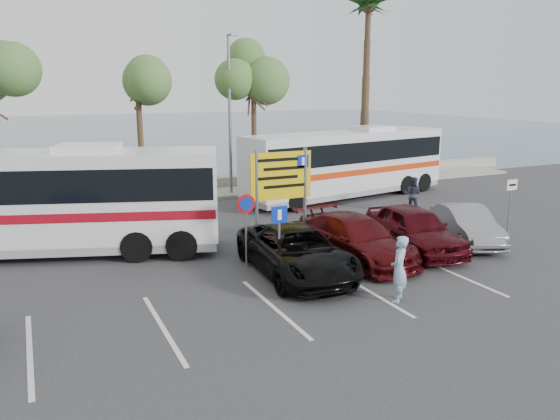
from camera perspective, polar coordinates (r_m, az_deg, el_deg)
name	(u,v)px	position (r m, az deg, el deg)	size (l,w,h in m)	color
ground	(297,288)	(15.73, 1.82, -8.13)	(120.00, 120.00, 0.00)	#2F2F31
kerb_strip	(174,197)	(28.44, -11.07, 1.32)	(44.00, 2.40, 0.15)	gray
seawall	(164,187)	(30.31, -12.02, 2.41)	(48.00, 0.80, 0.60)	#AAA088
sea	(81,132)	(73.60, -20.06, 7.66)	(140.00, 140.00, 0.00)	#3E5863
tree_mid	(136,64)	(27.59, -14.78, 14.55)	(3.20, 3.20, 8.00)	#382619
tree_right	(253,76)	(29.31, -2.79, 13.86)	(3.20, 3.20, 7.40)	#382619
palm_tree	(368,9)	(32.90, 9.22, 20.07)	(4.80, 4.80, 11.20)	#382619
street_lamp_right	(230,107)	(28.33, -5.23, 10.69)	(0.45, 1.15, 8.01)	slate
direction_sign	(281,184)	(18.28, 0.14, 2.76)	(2.20, 0.12, 3.60)	slate
sign_no_stop	(246,218)	(17.10, -3.56, -0.89)	(0.60, 0.08, 2.35)	slate
sign_parking	(279,232)	(15.87, -0.08, -2.35)	(0.50, 0.07, 2.25)	slate
sign_taxi	(510,200)	(22.40, 22.94, 0.99)	(0.50, 0.07, 2.20)	slate
lane_markings	(276,307)	(14.43, -0.45, -10.09)	(12.02, 4.20, 0.01)	silver
coach_bus_left	(36,205)	(19.96, -24.11, 0.47)	(12.22, 6.21, 3.75)	silver
coach_bus_right	(347,165)	(28.14, 6.98, 4.64)	(11.81, 4.44, 3.60)	silver
car_maroon	(355,239)	(18.12, 7.88, -2.97)	(2.04, 5.01, 1.45)	#4D0C10
car_red	(414,229)	(19.48, 13.83, -1.92)	(1.87, 4.65, 1.58)	#440910
suv_black	(297,251)	(16.59, 1.74, -4.35)	(2.41, 5.23, 1.45)	black
car_silver_b	(466,225)	(21.07, 18.91, -1.47)	(1.42, 4.08, 1.35)	gray
pedestrian_near	(399,269)	(14.85, 12.34, -6.02)	(0.66, 0.43, 1.80)	#89A8C7
pedestrian_far	(413,194)	(25.68, 13.68, 1.62)	(0.78, 0.60, 1.60)	#2D3044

